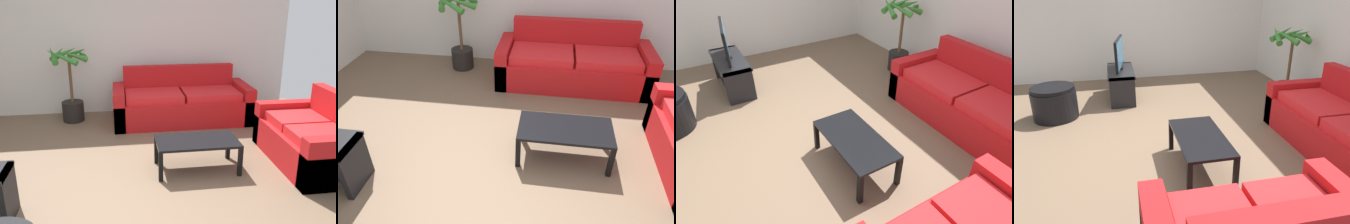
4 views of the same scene
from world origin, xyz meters
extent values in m
plane|color=brown|center=(0.00, 0.00, 0.00)|extent=(6.60, 6.60, 0.00)
cube|color=red|center=(0.91, 2.25, 0.21)|extent=(2.27, 0.90, 0.42)
cube|color=red|center=(0.91, 2.62, 0.66)|extent=(1.91, 0.16, 0.48)
cube|color=red|center=(-0.14, 2.25, 0.31)|extent=(0.18, 0.90, 0.62)
cube|color=red|center=(1.95, 2.25, 0.31)|extent=(0.18, 0.90, 0.62)
cube|color=red|center=(0.43, 2.20, 0.48)|extent=(0.92, 0.66, 0.12)
cube|color=red|center=(1.39, 2.20, 0.48)|extent=(0.92, 0.66, 0.12)
cube|color=black|center=(-1.23, -0.23, 0.26)|extent=(0.06, 0.41, 0.52)
cube|color=black|center=(0.78, 0.52, 0.38)|extent=(1.00, 0.52, 0.03)
cube|color=black|center=(0.31, 0.28, 0.18)|extent=(0.05, 0.05, 0.36)
cube|color=black|center=(1.26, 0.28, 0.18)|extent=(0.05, 0.05, 0.36)
cube|color=black|center=(0.31, 0.75, 0.18)|extent=(0.05, 0.05, 0.36)
cube|color=black|center=(1.26, 0.75, 0.18)|extent=(0.05, 0.05, 0.36)
cylinder|color=black|center=(-0.92, 2.55, 0.17)|extent=(0.36, 0.36, 0.34)
cylinder|color=brown|center=(-0.92, 2.55, 0.72)|extent=(0.05, 0.05, 0.76)
cone|color=#347C2C|center=(-0.72, 2.53, 1.15)|extent=(0.15, 0.43, 0.24)
cone|color=#347C2C|center=(-1.16, 2.48, 1.15)|extent=(0.24, 0.50, 0.27)
cone|color=#347C2C|center=(-1.00, 2.30, 1.15)|extent=(0.54, 0.25, 0.29)
cone|color=#347C2C|center=(-0.81, 2.36, 1.15)|extent=(0.43, 0.32, 0.25)
camera|label=1|loc=(-0.14, -3.38, 2.10)|focal=37.98mm
camera|label=2|loc=(0.55, -2.18, 2.38)|focal=33.19mm
camera|label=3|loc=(2.77, -0.80, 2.36)|focal=30.52mm
camera|label=4|loc=(3.69, -0.34, 1.94)|focal=33.34mm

